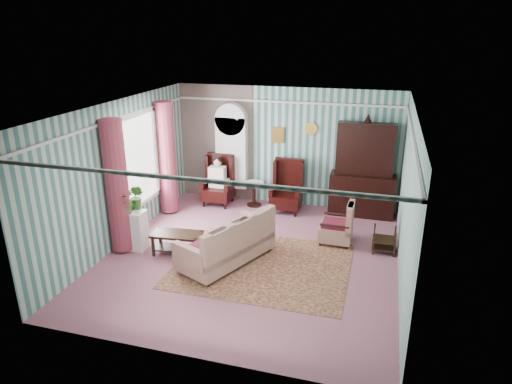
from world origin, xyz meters
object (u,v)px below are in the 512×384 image
(bookcase, at_px, (232,158))
(coffee_table, at_px, (177,243))
(plant_stand, at_px, (133,230))
(sofa, at_px, (226,237))
(wingback_right, at_px, (286,187))
(nest_table, at_px, (384,239))
(dresser_hutch, at_px, (364,167))
(round_side_table, at_px, (254,194))
(seated_woman, at_px, (218,182))
(floral_armchair, at_px, (336,221))
(wingback_left, at_px, (218,180))

(bookcase, height_order, coffee_table, bookcase)
(plant_stand, height_order, sofa, sofa)
(bookcase, relative_size, wingback_right, 1.79)
(nest_table, bearing_deg, sofa, -156.72)
(dresser_hutch, bearing_deg, round_side_table, -177.36)
(round_side_table, xyz_separation_m, coffee_table, (-0.73, -2.89, -0.08))
(dresser_hutch, distance_m, coffee_table, 4.59)
(plant_stand, bearing_deg, coffee_table, 0.59)
(plant_stand, bearing_deg, nest_table, 13.84)
(seated_woman, bearing_deg, dresser_hutch, 4.41)
(round_side_table, relative_size, floral_armchair, 0.64)
(dresser_hutch, bearing_deg, bookcase, 177.89)
(round_side_table, xyz_separation_m, plant_stand, (-1.70, -2.90, 0.10))
(nest_table, bearing_deg, dresser_hutch, 107.39)
(wingback_left, bearing_deg, round_side_table, 9.46)
(wingback_right, height_order, floral_armchair, wingback_right)
(wingback_left, xyz_separation_m, nest_table, (4.07, -1.55, -0.35))
(bookcase, bearing_deg, sofa, -73.34)
(round_side_table, distance_m, plant_stand, 3.36)
(bookcase, distance_m, sofa, 3.37)
(dresser_hutch, xyz_separation_m, coffee_table, (-3.33, -3.01, -0.96))
(wingback_right, bearing_deg, bookcase, 165.43)
(bookcase, bearing_deg, nest_table, -26.92)
(bookcase, bearing_deg, seated_woman, -122.66)
(seated_woman, distance_m, plant_stand, 2.87)
(wingback_right, xyz_separation_m, nest_table, (2.32, -1.55, -0.35))
(seated_woman, xyz_separation_m, floral_armchair, (3.10, -1.37, -0.12))
(dresser_hutch, distance_m, nest_table, 2.11)
(nest_table, bearing_deg, bookcase, 153.08)
(nest_table, relative_size, sofa, 0.28)
(bookcase, distance_m, plant_stand, 3.39)
(dresser_hutch, distance_m, wingback_right, 1.86)
(plant_stand, relative_size, coffee_table, 0.82)
(dresser_hutch, xyz_separation_m, nest_table, (0.57, -1.82, -0.91))
(round_side_table, bearing_deg, nest_table, -28.20)
(bookcase, xyz_separation_m, wingback_right, (1.50, -0.39, -0.50))
(wingback_left, distance_m, seated_woman, 0.04)
(wingback_right, distance_m, round_side_table, 0.92)
(dresser_hutch, bearing_deg, coffee_table, -137.92)
(round_side_table, xyz_separation_m, floral_armchair, (2.20, -1.52, 0.17))
(wingback_right, xyz_separation_m, seated_woman, (-1.75, 0.00, -0.04))
(coffee_table, bearing_deg, round_side_table, 75.75)
(bookcase, distance_m, coffee_table, 3.26)
(nest_table, xyz_separation_m, sofa, (-2.87, -1.24, 0.24))
(wingback_right, xyz_separation_m, floral_armchair, (1.35, -1.37, -0.16))
(wingback_left, height_order, seated_woman, wingback_left)
(bookcase, relative_size, round_side_table, 3.73)
(nest_table, xyz_separation_m, coffee_table, (-3.90, -1.19, -0.05))
(wingback_left, relative_size, sofa, 0.64)
(coffee_table, bearing_deg, wingback_left, 93.47)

